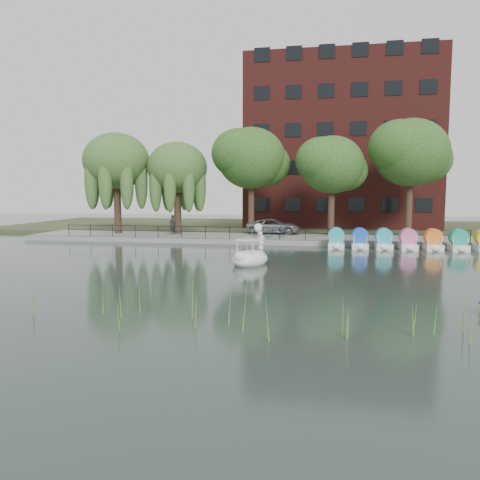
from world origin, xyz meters
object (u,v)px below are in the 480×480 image
(pedestrian, at_px, (172,223))
(swan_boat, at_px, (251,256))
(minivan, at_px, (274,225))
(bicycle, at_px, (276,231))

(pedestrian, height_order, swan_boat, pedestrian)
(minivan, bearing_deg, swan_boat, -178.88)
(bicycle, bearing_deg, minivan, -7.96)
(minivan, bearing_deg, pedestrian, 104.26)
(minivan, height_order, bicycle, minivan)
(minivan, xyz_separation_m, pedestrian, (-8.74, -2.22, 0.22))
(minivan, distance_m, pedestrian, 9.03)
(bicycle, distance_m, pedestrian, 9.31)
(minivan, bearing_deg, bicycle, -171.31)
(minivan, height_order, pedestrian, pedestrian)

